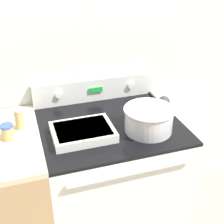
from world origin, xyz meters
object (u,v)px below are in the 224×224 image
mixing_bowl (149,118)px  casserole_dish (83,132)px  ladle (163,102)px  spice_jar_white_cap (19,119)px  spice_jar_blue_cap (7,132)px

mixing_bowl → casserole_dish: mixing_bowl is taller
ladle → mixing_bowl: bearing=-131.3°
mixing_bowl → casserole_dish: size_ratio=0.85×
casserole_dish → spice_jar_white_cap: 0.36m
spice_jar_white_cap → casserole_dish: bearing=-27.8°
mixing_bowl → spice_jar_blue_cap: (-0.74, 0.13, -0.02)m
casserole_dish → ladle: ladle is taller
mixing_bowl → ladle: mixing_bowl is taller
mixing_bowl → casserole_dish: 0.36m
mixing_bowl → spice_jar_blue_cap: 0.75m
mixing_bowl → spice_jar_white_cap: size_ratio=2.31×
mixing_bowl → ladle: size_ratio=1.02×
casserole_dish → spice_jar_blue_cap: (-0.38, 0.07, 0.03)m
spice_jar_white_cap → spice_jar_blue_cap: size_ratio=1.40×
casserole_dish → spice_jar_blue_cap: spice_jar_blue_cap is taller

